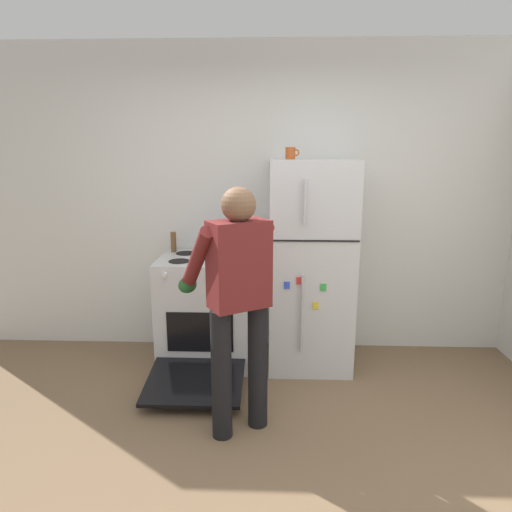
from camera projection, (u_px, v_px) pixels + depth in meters
The scene contains 8 objects.
ground at pixel (262, 490), 2.46m from camera, with size 8.00×8.00×0.00m, color brown.
kitchen_wall_back at pixel (268, 202), 4.04m from camera, with size 6.00×0.10×2.70m, color silver.
refrigerator at pixel (310, 265), 3.77m from camera, with size 0.68×0.72×1.73m.
stove_range at pixel (205, 311), 3.88m from camera, with size 0.76×1.23×0.93m.
person_cook at pixel (237, 291), 2.81m from camera, with size 0.65×0.69×1.60m.
red_pot at pixel (222, 251), 3.72m from camera, with size 0.37×0.27×0.12m.
coffee_mug at pixel (291, 153), 3.62m from camera, with size 0.11×0.08×0.10m.
pepper_mill at pixel (173, 242), 3.98m from camera, with size 0.05×0.05×0.17m, color brown.
Camera 1 is at (0.05, -2.10, 1.81)m, focal length 31.71 mm.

